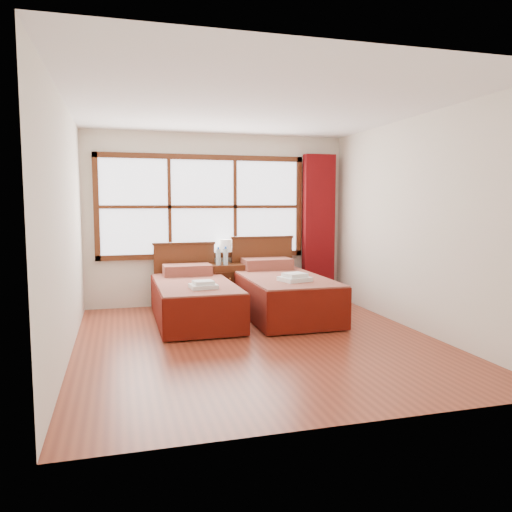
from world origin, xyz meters
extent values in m
plane|color=brown|center=(0.00, 0.00, 0.00)|extent=(4.50, 4.50, 0.00)
plane|color=white|center=(0.00, 0.00, 2.60)|extent=(4.50, 4.50, 0.00)
plane|color=silver|center=(0.00, 2.25, 1.30)|extent=(4.00, 0.00, 4.00)
plane|color=silver|center=(-2.00, 0.00, 1.30)|extent=(0.00, 4.50, 4.50)
plane|color=silver|center=(2.00, 0.00, 1.30)|extent=(0.00, 4.50, 4.50)
cube|color=white|center=(-0.25, 2.22, 1.50)|extent=(3.00, 0.02, 1.40)
cube|color=#4F2511|center=(-0.25, 2.20, 0.76)|extent=(3.16, 0.06, 0.08)
cube|color=#4F2511|center=(-0.25, 2.20, 2.24)|extent=(3.16, 0.06, 0.08)
cube|color=#4F2511|center=(-1.79, 2.20, 1.50)|extent=(0.08, 0.06, 1.56)
cube|color=#4F2511|center=(1.29, 2.20, 1.50)|extent=(0.08, 0.06, 1.56)
cube|color=#4F2511|center=(-0.75, 2.20, 1.50)|extent=(0.05, 0.05, 1.40)
cube|color=#4F2511|center=(0.25, 2.20, 1.50)|extent=(0.05, 0.05, 1.40)
cube|color=#4F2511|center=(-0.25, 2.20, 1.50)|extent=(3.00, 0.05, 0.05)
cube|color=maroon|center=(1.60, 2.11, 1.17)|extent=(0.50, 0.16, 2.30)
cube|color=#3D1C0C|center=(-0.55, 1.13, 0.14)|extent=(0.87, 1.74, 0.28)
cube|color=#5E0D11|center=(-0.55, 1.13, 0.40)|extent=(0.97, 1.93, 0.24)
cube|color=#5F130A|center=(-1.04, 1.13, 0.26)|extent=(0.03, 1.93, 0.48)
cube|color=#5F130A|center=(-0.06, 1.13, 0.26)|extent=(0.03, 1.93, 0.48)
cube|color=#5F130A|center=(-0.55, 0.17, 0.26)|extent=(0.97, 0.03, 0.48)
cube|color=#5E0D11|center=(-0.55, 1.83, 0.60)|extent=(0.68, 0.40, 0.15)
cube|color=#4F2511|center=(-0.55, 2.14, 0.47)|extent=(0.91, 0.06, 0.95)
cube|color=#3D1C0C|center=(-0.55, 2.14, 0.95)|extent=(0.95, 0.08, 0.04)
cube|color=#3D1C0C|center=(0.67, 1.13, 0.15)|extent=(0.93, 1.87, 0.30)
cube|color=#5E0D11|center=(0.67, 1.13, 0.43)|extent=(1.04, 2.07, 0.25)
cube|color=#5F130A|center=(0.15, 1.13, 0.28)|extent=(0.03, 2.07, 0.52)
cube|color=#5F130A|center=(1.19, 1.13, 0.28)|extent=(0.03, 2.07, 0.52)
cube|color=#5F130A|center=(0.67, 0.10, 0.28)|extent=(1.04, 0.03, 0.52)
cube|color=#5E0D11|center=(0.67, 1.88, 0.64)|extent=(0.73, 0.43, 0.16)
cube|color=#4F2511|center=(0.67, 2.14, 0.51)|extent=(0.97, 0.06, 1.01)
cube|color=#3D1C0C|center=(0.67, 2.14, 1.02)|extent=(1.01, 0.08, 0.04)
cube|color=#4F2511|center=(0.07, 2.00, 0.32)|extent=(0.48, 0.43, 0.64)
cube|color=#3D1C0C|center=(0.07, 1.77, 0.19)|extent=(0.42, 0.02, 0.19)
cube|color=#3D1C0C|center=(0.07, 1.77, 0.45)|extent=(0.42, 0.02, 0.19)
sphere|color=#B07D3B|center=(0.07, 1.76, 0.19)|extent=(0.03, 0.03, 0.03)
sphere|color=#B07D3B|center=(0.07, 1.76, 0.45)|extent=(0.03, 0.03, 0.03)
cube|color=white|center=(-0.51, 0.65, 0.54)|extent=(0.34, 0.30, 0.05)
cube|color=white|center=(-0.51, 0.65, 0.59)|extent=(0.25, 0.23, 0.04)
cube|color=white|center=(0.67, 0.65, 0.59)|extent=(0.43, 0.40, 0.06)
cube|color=white|center=(0.67, 0.65, 0.64)|extent=(0.32, 0.30, 0.05)
cylinder|color=#B48E3A|center=(0.08, 2.09, 0.65)|extent=(0.11, 0.11, 0.02)
cylinder|color=#B48E3A|center=(0.08, 2.09, 0.74)|extent=(0.02, 0.02, 0.16)
cylinder|color=white|center=(0.08, 2.09, 0.91)|extent=(0.19, 0.19, 0.19)
cylinder|color=#A7C9D7|center=(-0.07, 1.91, 0.76)|extent=(0.07, 0.07, 0.24)
cylinder|color=blue|center=(-0.07, 1.91, 0.89)|extent=(0.03, 0.03, 0.03)
cylinder|color=#A7C9D7|center=(0.03, 1.90, 0.76)|extent=(0.07, 0.07, 0.24)
cylinder|color=blue|center=(0.03, 1.90, 0.90)|extent=(0.03, 0.03, 0.03)
camera|label=1|loc=(-1.49, -5.32, 1.55)|focal=35.00mm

